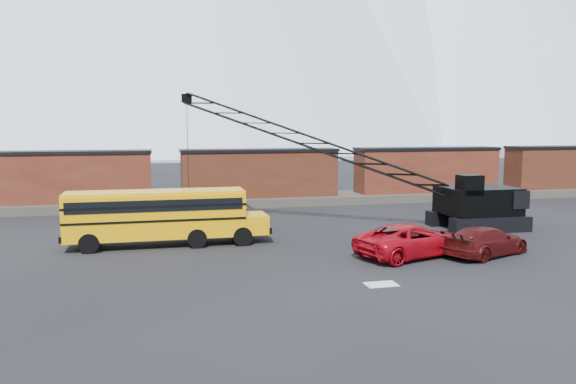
# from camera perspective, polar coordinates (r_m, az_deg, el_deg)

# --- Properties ---
(ground) EXTENTS (160.00, 160.00, 0.00)m
(ground) POSITION_cam_1_polar(r_m,az_deg,el_deg) (28.56, 5.35, -7.23)
(ground) COLOR black
(ground) RESTS_ON ground
(gravel_berm) EXTENTS (120.00, 5.00, 0.70)m
(gravel_berm) POSITION_cam_1_polar(r_m,az_deg,el_deg) (49.48, -2.89, -0.84)
(gravel_berm) COLOR #4B473E
(gravel_berm) RESTS_ON ground
(boxcar_west_near) EXTENTS (13.70, 3.10, 4.17)m
(boxcar_west_near) POSITION_cam_1_polar(r_m,az_deg,el_deg) (48.89, -21.67, 1.44)
(boxcar_west_near) COLOR #461814
(boxcar_west_near) RESTS_ON gravel_berm
(boxcar_mid) EXTENTS (13.70, 3.10, 4.17)m
(boxcar_mid) POSITION_cam_1_polar(r_m,az_deg,el_deg) (49.22, -2.90, 1.94)
(boxcar_mid) COLOR #4F2116
(boxcar_mid) RESTS_ON gravel_berm
(boxcar_east_near) EXTENTS (13.70, 3.10, 4.17)m
(boxcar_east_near) POSITION_cam_1_polar(r_m,az_deg,el_deg) (54.47, 13.89, 2.22)
(boxcar_east_near) COLOR #461814
(boxcar_east_near) RESTS_ON gravel_berm
(boxcar_east_far) EXTENTS (13.70, 3.10, 4.17)m
(boxcar_east_far) POSITION_cam_1_polar(r_m,az_deg,el_deg) (63.43, 26.85, 2.30)
(boxcar_east_far) COLOR #4F2116
(boxcar_east_far) RESTS_ON gravel_berm
(snow_patch) EXTENTS (1.40, 0.90, 0.02)m
(snow_patch) POSITION_cam_1_polar(r_m,az_deg,el_deg) (25.13, 9.43, -9.23)
(snow_patch) COLOR silver
(snow_patch) RESTS_ON ground
(school_bus) EXTENTS (11.65, 2.65, 3.19)m
(school_bus) POSITION_cam_1_polar(r_m,az_deg,el_deg) (33.04, -12.62, -2.28)
(school_bus) COLOR #DE9A04
(school_bus) RESTS_ON ground
(red_pickup) EXTENTS (6.89, 4.70, 1.75)m
(red_pickup) POSITION_cam_1_polar(r_m,az_deg,el_deg) (30.48, 12.42, -4.79)
(red_pickup) COLOR #AC0814
(red_pickup) RESTS_ON ground
(maroon_suv) EXTENTS (5.82, 4.10, 1.56)m
(maroon_suv) POSITION_cam_1_polar(r_m,az_deg,el_deg) (31.76, 19.47, -4.72)
(maroon_suv) COLOR #410C0B
(maroon_suv) RESTS_ON ground
(crawler_crane) EXTENTS (22.06, 9.20, 9.29)m
(crawler_crane) POSITION_cam_1_polar(r_m,az_deg,el_deg) (38.34, 3.50, 4.65)
(crawler_crane) COLOR black
(crawler_crane) RESTS_ON ground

